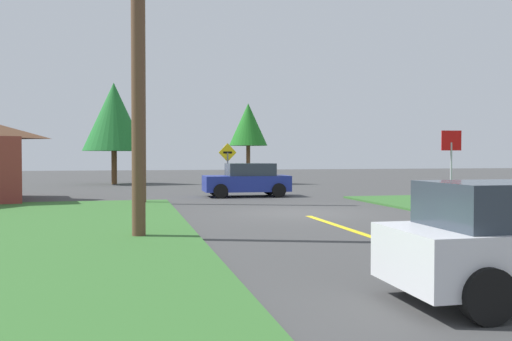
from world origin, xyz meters
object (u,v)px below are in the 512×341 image
stop_sign (451,155)px  direction_sign (228,163)px  utility_pole_near (138,56)px  utility_pole_mid (142,86)px  oak_tree_left (248,125)px  pine_tree_center (114,117)px  car_approaching_junction (247,180)px

stop_sign → direction_sign: 10.87m
utility_pole_near → utility_pole_mid: utility_pole_mid is taller
oak_tree_left → pine_tree_center: size_ratio=0.80×
car_approaching_junction → pine_tree_center: bearing=-63.1°
oak_tree_left → direction_sign: bearing=-107.1°
utility_pole_near → pine_tree_center: size_ratio=1.18×
oak_tree_left → pine_tree_center: 9.43m
utility_pole_near → pine_tree_center: (-1.20, 26.27, 0.40)m
stop_sign → car_approaching_junction: stop_sign is taller
stop_sign → utility_pole_mid: (-10.66, 5.56, 2.82)m
utility_pole_near → direction_sign: utility_pole_near is taller
direction_sign → oak_tree_left: size_ratio=0.45×
direction_sign → utility_pole_mid: bearing=-142.8°
car_approaching_junction → oak_tree_left: (2.64, 11.74, 3.38)m
utility_pole_mid → direction_sign: bearing=37.2°
utility_pole_near → oak_tree_left: 25.76m
utility_pole_mid → stop_sign: bearing=-27.5°
stop_sign → oak_tree_left: oak_tree_left is taller
car_approaching_junction → utility_pole_mid: bearing=31.9°
utility_pole_near → utility_pole_mid: size_ratio=0.90×
utility_pole_near → oak_tree_left: size_ratio=1.47×
stop_sign → direction_sign: bearing=-41.5°
car_approaching_junction → utility_pole_near: 14.27m
utility_pole_mid → oak_tree_left: 16.70m
car_approaching_junction → stop_sign: bearing=123.8°
stop_sign → pine_tree_center: pine_tree_center is taller
stop_sign → oak_tree_left: size_ratio=0.50×
utility_pole_near → utility_pole_mid: (0.33, 9.67, 0.51)m
stop_sign → pine_tree_center: (-12.18, 22.16, 2.71)m
direction_sign → pine_tree_center: pine_tree_center is taller
stop_sign → car_approaching_junction: bearing=-45.5°
car_approaching_junction → direction_sign: size_ratio=1.60×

